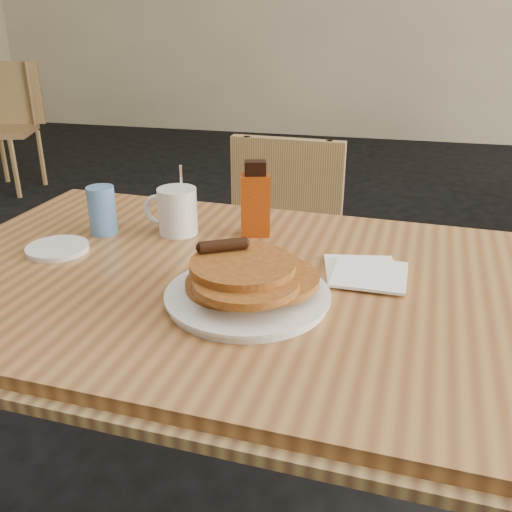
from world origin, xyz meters
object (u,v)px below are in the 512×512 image
Objects in this scene: blue_tumbler at (102,210)px; chair_wall_extra at (9,115)px; main_table at (225,292)px; coffee_mug at (176,210)px; pancake_plate at (248,286)px; syrup_bottle at (255,201)px; chair_main_far at (280,246)px.

chair_wall_extra is at bearing 129.65° from blue_tumbler.
coffee_mug is at bearing 131.90° from main_table.
pancake_plate reaches higher than main_table.
coffee_mug is 0.97× the size of syrup_bottle.
chair_main_far is at bearing 83.32° from coffee_mug.
blue_tumbler is at bearing 148.79° from pancake_plate.
chair_wall_extra is 3.23m from blue_tumbler.
blue_tumbler is (-0.32, -0.59, 0.30)m from chair_main_far.
coffee_mug is (-0.15, -0.55, 0.30)m from chair_main_far.
main_table is 0.39m from blue_tumbler.
chair_wall_extra reaches higher than main_table.
pancake_plate is (0.07, -0.10, 0.07)m from main_table.
main_table is at bearing -85.07° from chair_main_far.
syrup_bottle reaches higher than chair_wall_extra.
main_table is 7.84× the size of coffee_mug.
pancake_plate is at bearing -53.59° from main_table.
blue_tumbler is at bearing -68.17° from chair_wall_extra.
chair_main_far is (-0.03, 0.74, -0.20)m from main_table.
main_table is at bearing 126.41° from pancake_plate.
coffee_mug reaches higher than blue_tumbler.
syrup_bottle is at bearing -62.75° from chair_wall_extra.
chair_wall_extra is at bearing 144.36° from chair_main_far.
blue_tumbler is (-0.42, 0.26, 0.03)m from pancake_plate.
chair_wall_extra is 4.95× the size of syrup_bottle.
chair_main_far is 2.78× the size of pancake_plate.
syrup_bottle is (0.04, -0.51, 0.33)m from chair_main_far.
blue_tumbler is at bearing 155.87° from main_table.
chair_main_far is 0.64m from coffee_mug.
chair_wall_extra reaches higher than pancake_plate.
syrup_bottle is (0.01, 0.23, 0.12)m from main_table.
pancake_plate is 0.39m from coffee_mug.
chair_main_far is 4.74× the size of syrup_bottle.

